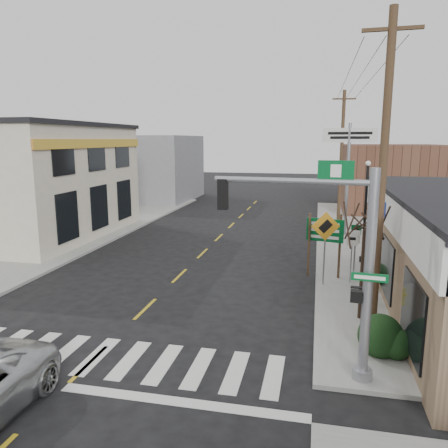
% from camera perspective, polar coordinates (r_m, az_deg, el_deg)
% --- Properties ---
extents(ground, '(140.00, 140.00, 0.00)m').
position_cam_1_polar(ground, '(13.07, -17.17, -16.98)').
color(ground, black).
rests_on(ground, ground).
extents(sidewalk_right, '(6.00, 38.00, 0.13)m').
position_cam_1_polar(sidewalk_right, '(23.93, 19.19, -4.07)').
color(sidewalk_right, gray).
rests_on(sidewalk_right, ground).
extents(sidewalk_left, '(6.00, 38.00, 0.13)m').
position_cam_1_polar(sidewalk_left, '(28.04, -20.36, -1.99)').
color(sidewalk_left, gray).
rests_on(sidewalk_left, ground).
extents(center_line, '(0.12, 56.00, 0.01)m').
position_cam_1_polar(center_line, '(19.86, -5.83, -6.72)').
color(center_line, gold).
rests_on(center_line, ground).
extents(crosswalk, '(11.00, 2.20, 0.01)m').
position_cam_1_polar(crosswalk, '(13.38, -16.31, -16.23)').
color(crosswalk, silver).
rests_on(crosswalk, ground).
extents(left_building, '(12.00, 12.00, 6.80)m').
position_cam_1_polar(left_building, '(30.66, -26.12, 4.95)').
color(left_building, beige).
rests_on(left_building, ground).
extents(bldg_distant_right, '(8.00, 10.00, 5.60)m').
position_cam_1_polar(bldg_distant_right, '(40.56, 20.85, 5.70)').
color(bldg_distant_right, brown).
rests_on(bldg_distant_right, ground).
extents(bldg_distant_left, '(9.00, 10.00, 6.40)m').
position_cam_1_polar(bldg_distant_left, '(45.35, -9.85, 7.24)').
color(bldg_distant_left, gray).
rests_on(bldg_distant_left, ground).
extents(traffic_signal_pole, '(4.27, 0.36, 5.41)m').
position_cam_1_polar(traffic_signal_pole, '(10.85, 15.15, -3.59)').
color(traffic_signal_pole, gray).
rests_on(traffic_signal_pole, sidewalk_right).
extents(guide_sign, '(1.59, 0.13, 2.79)m').
position_cam_1_polar(guide_sign, '(19.18, 13.00, -1.62)').
color(guide_sign, '#4C3723').
rests_on(guide_sign, sidewalk_right).
extents(fire_hydrant, '(0.21, 0.21, 0.67)m').
position_cam_1_polar(fire_hydrant, '(17.05, 18.09, -8.51)').
color(fire_hydrant, yellow).
rests_on(fire_hydrant, sidewalk_right).
extents(ped_crossing_sign, '(1.18, 0.08, 3.05)m').
position_cam_1_polar(ped_crossing_sign, '(18.13, 13.07, -1.51)').
color(ped_crossing_sign, gray).
rests_on(ped_crossing_sign, sidewalk_right).
extents(lamp_post, '(0.64, 0.50, 4.91)m').
position_cam_1_polar(lamp_post, '(21.94, 18.17, 2.47)').
color(lamp_post, black).
rests_on(lamp_post, sidewalk_right).
extents(dance_center_sign, '(3.24, 0.20, 6.89)m').
position_cam_1_polar(dance_center_sign, '(28.16, 15.98, 9.10)').
color(dance_center_sign, gray).
rests_on(dance_center_sign, sidewalk_right).
extents(bare_tree, '(2.27, 2.27, 4.54)m').
position_cam_1_polar(bare_tree, '(14.73, 18.14, 1.36)').
color(bare_tree, black).
rests_on(bare_tree, sidewalk_right).
extents(shrub_front, '(1.26, 1.26, 0.94)m').
position_cam_1_polar(shrub_front, '(13.37, 19.76, -13.63)').
color(shrub_front, '#1F3C1A').
rests_on(shrub_front, sidewalk_right).
extents(shrub_back, '(1.00, 1.00, 0.75)m').
position_cam_1_polar(shrub_back, '(19.37, 19.13, -6.20)').
color(shrub_back, black).
rests_on(shrub_back, sidewalk_right).
extents(utility_pole_near, '(1.66, 0.25, 9.57)m').
position_cam_1_polar(utility_pole_near, '(13.92, 20.00, 6.27)').
color(utility_pole_near, '#3E2A1D').
rests_on(utility_pole_near, sidewalk_right).
extents(utility_pole_far, '(1.62, 0.24, 9.31)m').
position_cam_1_polar(utility_pole_far, '(32.86, 15.08, 8.65)').
color(utility_pole_far, '#3C271E').
rests_on(utility_pole_far, sidewalk_right).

